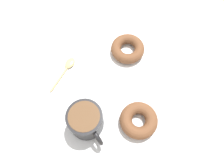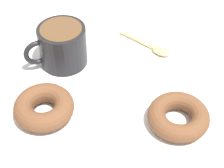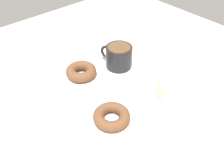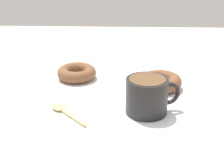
# 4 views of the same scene
# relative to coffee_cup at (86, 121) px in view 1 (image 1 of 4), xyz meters

# --- Properties ---
(ground_plane) EXTENTS (1.20, 1.20, 0.02)m
(ground_plane) POSITION_rel_coffee_cup_xyz_m (-0.08, -0.08, -0.05)
(ground_plane) COLOR beige
(napkin) EXTENTS (0.36, 0.36, 0.00)m
(napkin) POSITION_rel_coffee_cup_xyz_m (-0.09, -0.07, -0.04)
(napkin) COLOR white
(napkin) RESTS_ON ground_plane
(coffee_cup) EXTENTS (0.08, 0.11, 0.07)m
(coffee_cup) POSITION_rel_coffee_cup_xyz_m (0.00, 0.00, 0.00)
(coffee_cup) COLOR black
(coffee_cup) RESTS_ON napkin
(donut_near_cup) EXTENTS (0.10, 0.10, 0.03)m
(donut_near_cup) POSITION_rel_coffee_cup_xyz_m (-0.12, 0.04, -0.02)
(donut_near_cup) COLOR brown
(donut_near_cup) RESTS_ON napkin
(donut_far) EXTENTS (0.10, 0.10, 0.03)m
(donut_far) POSITION_rel_coffee_cup_xyz_m (-0.17, -0.16, -0.02)
(donut_far) COLOR brown
(donut_far) RESTS_ON napkin
(spoon) EXTENTS (0.10, 0.09, 0.01)m
(spoon) POSITION_rel_coffee_cup_xyz_m (0.00, -0.17, -0.03)
(spoon) COLOR #D8B772
(spoon) RESTS_ON napkin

